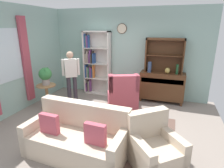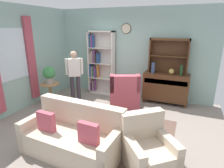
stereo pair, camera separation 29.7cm
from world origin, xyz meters
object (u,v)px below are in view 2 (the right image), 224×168
at_px(coffee_table, 104,119).
at_px(potted_plant_large, 49,74).
at_px(sideboard_hutch, 169,51).
at_px(vase_tall, 153,68).
at_px(bottle_wine, 181,70).
at_px(vase_round, 171,72).
at_px(bookshelf, 99,63).
at_px(book_stack, 109,117).
at_px(plant_stand, 50,92).
at_px(wingback_chair, 124,97).
at_px(couch_floral, 73,137).
at_px(armchair_floral, 148,151).
at_px(person_reading, 75,73).
at_px(sideboard, 165,87).

bearing_deg(coffee_table, potted_plant_large, 159.14).
xyz_separation_m(sideboard_hutch, vase_tall, (-0.39, -0.19, -0.48)).
bearing_deg(bottle_wine, vase_round, 175.05).
xyz_separation_m(bookshelf, coffee_table, (1.27, -2.36, -0.69)).
height_order(bookshelf, book_stack, bookshelf).
xyz_separation_m(plant_stand, potted_plant_large, (0.00, 0.02, 0.54)).
relative_size(vase_tall, vase_round, 1.84).
bearing_deg(bottle_wine, wingback_chair, -147.12).
distance_m(sideboard_hutch, wingback_chair, 1.86).
relative_size(couch_floral, armchair_floral, 1.71).
distance_m(armchair_floral, person_reading, 3.34).
bearing_deg(person_reading, sideboard_hutch, 22.43).
bearing_deg(bookshelf, book_stack, -59.85).
bearing_deg(bookshelf, plant_stand, -116.25).
bearing_deg(armchair_floral, book_stack, 148.60).
relative_size(vase_round, bottle_wine, 0.58).
xyz_separation_m(sideboard_hutch, bottle_wine, (0.39, -0.20, -0.49)).
distance_m(bookshelf, vase_round, 2.37).
height_order(plant_stand, book_stack, plant_stand).
height_order(vase_round, couch_floral, vase_round).
bearing_deg(armchair_floral, wingback_chair, 119.21).
relative_size(armchair_floral, potted_plant_large, 2.24).
height_order(vase_tall, bottle_wine, vase_tall).
distance_m(bookshelf, book_stack, 2.82).
bearing_deg(armchair_floral, sideboard, 92.10).
relative_size(sideboard_hutch, wingback_chair, 1.05).
relative_size(wingback_chair, plant_stand, 1.53).
bearing_deg(bookshelf, armchair_floral, -51.75).
relative_size(plant_stand, book_stack, 3.56).
bearing_deg(potted_plant_large, person_reading, 49.69).
distance_m(sideboard, potted_plant_large, 3.40).
xyz_separation_m(vase_tall, couch_floral, (-0.85, -2.95, -0.76)).
distance_m(bookshelf, vase_tall, 1.85).
relative_size(bookshelf, wingback_chair, 2.00).
bearing_deg(sideboard_hutch, book_stack, -109.42).
bearing_deg(vase_round, person_reading, -161.89).
bearing_deg(potted_plant_large, wingback_chair, 14.54).
distance_m(vase_round, bottle_wine, 0.27).
bearing_deg(couch_floral, sideboard, 67.80).
distance_m(armchair_floral, potted_plant_large, 3.48).
relative_size(vase_tall, wingback_chair, 0.30).
bearing_deg(vase_tall, sideboard_hutch, 25.89).
relative_size(bottle_wine, person_reading, 0.19).
bearing_deg(vase_tall, wingback_chair, -123.02).
bearing_deg(vase_tall, book_stack, -101.68).
bearing_deg(book_stack, person_reading, 141.40).
relative_size(couch_floral, plant_stand, 2.68).
distance_m(bottle_wine, person_reading, 3.06).
distance_m(bookshelf, armchair_floral, 3.85).
xyz_separation_m(vase_tall, plant_stand, (-2.63, -1.43, -0.65)).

